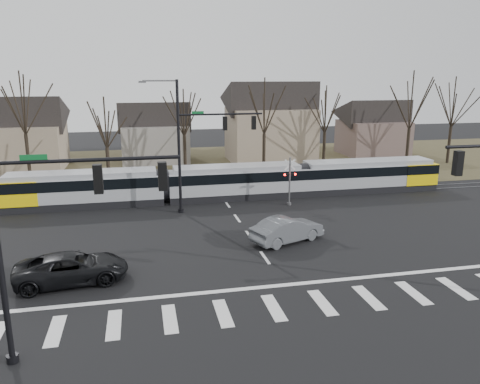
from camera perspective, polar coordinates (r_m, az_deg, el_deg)
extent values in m
plane|color=black|center=(26.19, 4.22, -9.61)|extent=(140.00, 140.00, 0.00)
cube|color=#38331E|center=(56.40, -4.95, 3.30)|extent=(140.00, 28.00, 0.01)
cube|color=silver|center=(22.04, -21.58, -15.45)|extent=(0.60, 2.60, 0.01)
cube|color=silver|center=(21.74, -15.11, -15.33)|extent=(0.60, 2.60, 0.01)
cube|color=silver|center=(21.71, -8.56, -15.02)|extent=(0.60, 2.60, 0.01)
cube|color=silver|center=(21.94, -2.09, -14.52)|extent=(0.60, 2.60, 0.01)
cube|color=silver|center=(22.43, 4.14, -13.87)|extent=(0.60, 2.60, 0.01)
cube|color=silver|center=(23.16, 10.01, -13.12)|extent=(0.60, 2.60, 0.01)
cube|color=silver|center=(24.10, 15.43, -12.29)|extent=(0.60, 2.60, 0.01)
cube|color=silver|center=(25.24, 20.37, -11.44)|extent=(0.60, 2.60, 0.01)
cube|color=silver|center=(26.55, 24.83, -10.60)|extent=(0.60, 2.60, 0.01)
cube|color=silver|center=(24.63, 5.42, -11.22)|extent=(28.00, 0.35, 0.01)
cube|color=silver|center=(27.96, 3.06, -8.00)|extent=(0.18, 2.00, 0.01)
cube|color=silver|center=(31.59, 1.15, -5.34)|extent=(0.18, 2.00, 0.01)
cube|color=silver|center=(35.29, -0.34, -3.23)|extent=(0.18, 2.00, 0.01)
cube|color=silver|center=(39.06, -1.55, -1.52)|extent=(0.18, 2.00, 0.01)
cube|color=silver|center=(42.86, -2.54, -0.11)|extent=(0.18, 2.00, 0.01)
cube|color=silver|center=(46.70, -3.37, 1.06)|extent=(0.18, 2.00, 0.01)
cube|color=silver|center=(50.57, -4.07, 2.06)|extent=(0.18, 2.00, 0.01)
cube|color=silver|center=(54.45, -4.68, 2.91)|extent=(0.18, 2.00, 0.01)
cube|color=#59595E|center=(40.09, -1.84, -1.07)|extent=(90.00, 0.12, 0.06)
cube|color=#59595E|center=(41.42, -2.19, -0.58)|extent=(90.00, 0.12, 0.06)
cube|color=gray|center=(40.29, -18.57, 0.34)|extent=(12.86, 2.77, 2.89)
cube|color=black|center=(40.17, -18.63, 1.15)|extent=(12.88, 2.81, 0.84)
cube|color=yellow|center=(41.12, -25.29, 0.10)|extent=(3.17, 2.83, 1.93)
cube|color=gray|center=(40.84, -0.36, 1.26)|extent=(11.87, 2.77, 2.89)
cube|color=black|center=(40.71, -0.37, 2.06)|extent=(11.89, 2.81, 0.84)
cube|color=gray|center=(44.97, 15.26, 1.95)|extent=(12.86, 2.77, 2.89)
cube|color=black|center=(44.86, 15.31, 2.68)|extent=(12.88, 2.81, 0.84)
cube|color=yellow|center=(47.36, 20.49, 2.26)|extent=(3.17, 2.83, 1.93)
imported|color=#585C61|center=(30.41, 5.79, -4.57)|extent=(5.22, 6.19, 1.64)
imported|color=black|center=(26.03, -19.83, -8.72)|extent=(3.94, 6.28, 1.58)
cylinder|color=black|center=(20.53, -25.98, -17.78)|extent=(0.44, 0.44, 0.30)
cylinder|color=black|center=(17.32, -18.15, 3.72)|extent=(6.50, 0.14, 0.14)
cube|color=#0C5926|center=(17.57, -23.87, 3.85)|extent=(0.90, 0.03, 0.22)
cube|color=black|center=(17.42, -16.91, 1.52)|extent=(0.32, 0.32, 1.05)
sphere|color=#FF0C07|center=(17.36, -16.99, 2.58)|extent=(0.22, 0.22, 0.22)
cube|color=black|center=(17.37, -9.43, 1.91)|extent=(0.32, 0.32, 1.05)
sphere|color=#FF0C07|center=(17.31, -9.47, 2.98)|extent=(0.22, 0.22, 0.22)
cube|color=black|center=(21.72, 25.04, 3.20)|extent=(0.32, 0.32, 1.05)
sphere|color=#FF0C07|center=(21.67, 25.13, 4.05)|extent=(0.22, 0.22, 0.22)
cylinder|color=black|center=(36.01, -7.45, 5.33)|extent=(0.22, 0.22, 10.20)
cylinder|color=black|center=(37.07, -7.21, -2.25)|extent=(0.44, 0.44, 0.30)
cylinder|color=black|center=(36.13, -2.37, 9.46)|extent=(6.50, 0.14, 0.14)
cube|color=#0C5926|center=(35.86, -5.17, 9.62)|extent=(0.90, 0.03, 0.22)
cube|color=black|center=(36.25, -1.84, 8.36)|extent=(0.32, 0.32, 1.05)
sphere|color=#FF0C07|center=(36.21, -1.85, 8.88)|extent=(0.22, 0.22, 0.22)
cube|color=black|center=(36.72, 1.69, 8.44)|extent=(0.32, 0.32, 1.05)
sphere|color=#FF0C07|center=(36.69, 1.69, 8.95)|extent=(0.22, 0.22, 0.22)
cube|color=#59595B|center=(35.48, -11.84, 13.01)|extent=(0.55, 0.22, 0.14)
cylinder|color=#59595B|center=(38.66, 6.07, 1.29)|extent=(0.14, 0.14, 4.00)
cylinder|color=#59595B|center=(39.12, 6.00, -1.43)|extent=(0.36, 0.36, 0.20)
cube|color=silver|center=(38.37, 6.12, 3.33)|extent=(0.95, 0.04, 0.95)
cube|color=silver|center=(38.37, 6.12, 3.33)|extent=(0.95, 0.04, 0.95)
cube|color=black|center=(38.53, 6.09, 2.16)|extent=(1.00, 0.10, 0.12)
sphere|color=#FF0C07|center=(38.32, 5.49, 2.11)|extent=(0.18, 0.18, 0.18)
sphere|color=#FF0C07|center=(38.60, 6.76, 2.16)|extent=(0.18, 0.18, 0.18)
cube|color=gray|center=(59.01, -24.98, 4.97)|extent=(9.00, 8.00, 5.00)
cube|color=slate|center=(59.58, -10.29, 5.89)|extent=(8.00, 7.00, 4.50)
cube|color=gray|center=(58.65, 3.67, 6.94)|extent=(10.00, 8.00, 6.50)
cube|color=brown|center=(66.22, 15.85, 6.39)|extent=(8.00, 7.00, 4.50)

